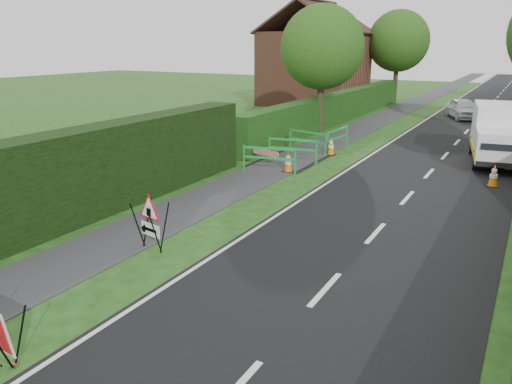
% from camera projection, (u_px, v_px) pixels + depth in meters
% --- Properties ---
extents(ground, '(120.00, 120.00, 0.00)m').
position_uv_depth(ground, '(193.00, 282.00, 10.28)').
color(ground, '#203E11').
rests_on(ground, ground).
extents(road_surface, '(6.00, 90.00, 0.02)m').
position_uv_depth(road_surface, '(489.00, 106.00, 38.36)').
color(road_surface, black).
rests_on(road_surface, ground).
extents(footpath, '(2.00, 90.00, 0.02)m').
position_uv_depth(footpath, '(416.00, 102.00, 40.93)').
color(footpath, '#2D2D30').
rests_on(footpath, ground).
extents(hedge_west_near, '(1.10, 18.00, 2.50)m').
position_uv_depth(hedge_west_near, '(33.00, 238.00, 12.61)').
color(hedge_west_near, black).
rests_on(hedge_west_near, ground).
extents(hedge_west_far, '(1.00, 24.00, 1.80)m').
position_uv_depth(hedge_west_far, '(338.00, 122.00, 31.00)').
color(hedge_west_far, '#14380F').
rests_on(hedge_west_far, ground).
extents(house_west, '(7.50, 7.40, 7.88)m').
position_uv_depth(house_west, '(315.00, 67.00, 39.19)').
color(house_west, brown).
rests_on(house_west, ground).
extents(tree_nw, '(4.40, 4.40, 6.70)m').
position_uv_depth(tree_nw, '(322.00, 47.00, 26.18)').
color(tree_nw, '#2D2116').
rests_on(tree_nw, ground).
extents(tree_fw, '(4.80, 4.80, 7.24)m').
position_uv_depth(tree_fw, '(398.00, 41.00, 39.45)').
color(tree_fw, '#2D2116').
rests_on(tree_fw, ground).
extents(triangle_sign, '(0.93, 0.93, 1.17)m').
position_uv_depth(triangle_sign, '(149.00, 218.00, 11.64)').
color(triangle_sign, black).
rests_on(triangle_sign, ground).
extents(works_van, '(2.71, 5.26, 2.29)m').
position_uv_depth(works_van, '(500.00, 133.00, 20.22)').
color(works_van, silver).
rests_on(works_van, ground).
extents(traffic_cone_0, '(0.38, 0.38, 0.79)m').
position_uv_depth(traffic_cone_0, '(494.00, 176.00, 16.96)').
color(traffic_cone_0, black).
rests_on(traffic_cone_0, ground).
extents(traffic_cone_1, '(0.38, 0.38, 0.79)m').
position_uv_depth(traffic_cone_1, '(510.00, 160.00, 19.17)').
color(traffic_cone_1, black).
rests_on(traffic_cone_1, ground).
extents(traffic_cone_2, '(0.38, 0.38, 0.79)m').
position_uv_depth(traffic_cone_2, '(508.00, 150.00, 21.03)').
color(traffic_cone_2, black).
rests_on(traffic_cone_2, ground).
extents(traffic_cone_3, '(0.38, 0.38, 0.79)m').
position_uv_depth(traffic_cone_3, '(288.00, 162.00, 18.90)').
color(traffic_cone_3, black).
rests_on(traffic_cone_3, ground).
extents(traffic_cone_4, '(0.38, 0.38, 0.79)m').
position_uv_depth(traffic_cone_4, '(331.00, 146.00, 21.77)').
color(traffic_cone_4, black).
rests_on(traffic_cone_4, ground).
extents(ped_barrier_0, '(2.08, 0.82, 1.00)m').
position_uv_depth(ped_barrier_0, '(269.00, 156.00, 18.79)').
color(ped_barrier_0, '#1A9137').
rests_on(ped_barrier_0, ground).
extents(ped_barrier_1, '(2.09, 0.66, 1.00)m').
position_uv_depth(ped_barrier_1, '(293.00, 147.00, 20.42)').
color(ped_barrier_1, '#1A9137').
rests_on(ped_barrier_1, ground).
extents(ped_barrier_2, '(2.08, 0.85, 1.00)m').
position_uv_depth(ped_barrier_2, '(308.00, 139.00, 22.15)').
color(ped_barrier_2, '#1A9137').
rests_on(ped_barrier_2, ground).
extents(ped_barrier_3, '(0.53, 2.08, 1.00)m').
position_uv_depth(ped_barrier_3, '(338.00, 136.00, 22.78)').
color(ped_barrier_3, '#1A9137').
rests_on(ped_barrier_3, ground).
extents(redwhite_plank, '(1.43, 0.53, 0.25)m').
position_uv_depth(redwhite_plank, '(266.00, 163.00, 20.34)').
color(redwhite_plank, red).
rests_on(redwhite_plank, ground).
extents(litter_can, '(0.12, 0.07, 0.07)m').
position_uv_depth(litter_can, '(15.00, 366.00, 7.61)').
color(litter_can, '#BF7F4C').
rests_on(litter_can, ground).
extents(hatchback_car, '(2.92, 4.03, 1.28)m').
position_uv_depth(hatchback_car, '(463.00, 109.00, 32.18)').
color(hatchback_car, silver).
rests_on(hatchback_car, ground).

